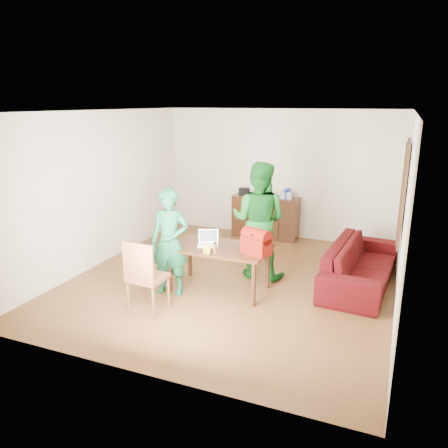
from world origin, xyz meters
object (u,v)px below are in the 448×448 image
at_px(red_bag, 256,244).
at_px(sofa, 361,264).
at_px(bottle, 215,248).
at_px(table, 219,252).
at_px(person_near, 170,242).
at_px(chair, 148,290).
at_px(laptop, 208,243).
at_px(person_far, 259,220).

relative_size(red_bag, sofa, 0.18).
height_order(bottle, sofa, bottle).
height_order(table, person_near, person_near).
bearing_deg(chair, bottle, 46.66).
xyz_separation_m(table, sofa, (2.01, 1.06, -0.29)).
height_order(table, chair, chair).
relative_size(laptop, bottle, 2.03).
distance_m(table, chair, 1.25).
height_order(chair, bottle, chair).
bearing_deg(person_far, chair, 61.51).
bearing_deg(table, bottle, -77.16).
bearing_deg(red_bag, person_near, -147.18).
xyz_separation_m(chair, laptop, (0.47, 1.01, 0.45)).
bearing_deg(person_near, bottle, -2.90).
bearing_deg(person_near, red_bag, 4.79).
height_order(person_near, laptop, person_near).
distance_m(person_far, sofa, 1.77).
relative_size(chair, person_far, 0.54).
relative_size(person_near, bottle, 9.13).
relative_size(table, person_near, 0.93).
relative_size(chair, bottle, 5.87).
height_order(chair, sofa, chair).
xyz_separation_m(table, bottle, (0.07, -0.32, 0.17)).
xyz_separation_m(laptop, red_bag, (0.81, -0.10, 0.11)).
xyz_separation_m(person_far, red_bag, (0.26, -0.90, -0.10)).
distance_m(person_far, red_bag, 0.94).
bearing_deg(sofa, laptop, 120.80).
bearing_deg(laptop, red_bag, -27.17).
xyz_separation_m(laptop, bottle, (0.25, -0.31, 0.05)).
distance_m(person_near, red_bag, 1.30).
relative_size(table, person_far, 0.79).
bearing_deg(table, person_far, 65.01).
xyz_separation_m(laptop, sofa, (2.19, 1.08, -0.42)).
relative_size(bottle, sofa, 0.08).
bearing_deg(red_bag, chair, -123.25).
xyz_separation_m(bottle, sofa, (1.93, 1.39, -0.46)).
height_order(laptop, sofa, laptop).
bearing_deg(bottle, chair, -135.90).
xyz_separation_m(person_near, laptop, (0.46, 0.36, -0.06)).
height_order(person_far, laptop, person_far).
height_order(person_near, sofa, person_near).
distance_m(table, laptop, 0.22).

